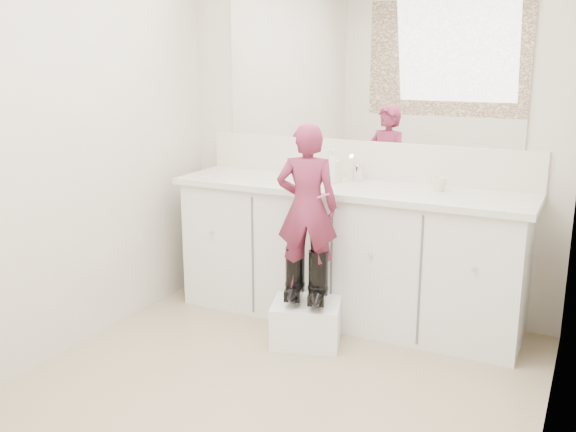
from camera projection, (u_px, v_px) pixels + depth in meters
The scene contains 16 objects.
floor at pixel (257, 404), 3.19m from camera, with size 3.00×3.00×0.00m, color #958861.
wall_back at pixel (365, 131), 4.21m from camera, with size 2.60×2.60×0.00m, color #BEB3A2.
wall_left at pixel (44, 148), 3.46m from camera, with size 3.00×3.00×0.00m, color #BEB3A2.
wall_right at pixel (564, 192), 2.34m from camera, with size 3.00×3.00×0.00m, color #BEB3A2.
vanity_cabinet at pixel (348, 255), 4.15m from camera, with size 2.20×0.55×0.85m, color silver.
countertop at pixel (348, 189), 4.03m from camera, with size 2.28×0.58×0.04m, color beige.
backsplash at pixel (364, 160), 4.24m from camera, with size 2.28×0.03×0.25m, color beige.
mirror at pixel (367, 63), 4.09m from camera, with size 2.00×0.02×1.00m, color white.
faucet at pixel (358, 174), 4.16m from camera, with size 0.08×0.08×0.10m, color silver.
cup at pixel (440, 184), 3.85m from camera, with size 0.09×0.09×0.08m, color beige.
soap_bottle at pixel (332, 166), 4.12m from camera, with size 0.10×0.10×0.21m, color silver.
step_stool at pixel (306, 323), 3.85m from camera, with size 0.40×0.33×0.26m, color white.
boot_left at pixel (295, 274), 3.81m from camera, with size 0.12×0.22×0.33m, color black, non-canonical shape.
boot_right at pixel (318, 278), 3.74m from camera, with size 0.12×0.22×0.33m, color black, non-canonical shape.
toddler at pixel (307, 207), 3.67m from camera, with size 0.35×0.23×0.97m, color #B13667.
toothbrush at pixel (318, 198), 3.62m from camera, with size 0.01×0.01×0.14m, color #D9549D.
Camera 1 is at (1.41, -2.50, 1.69)m, focal length 40.00 mm.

